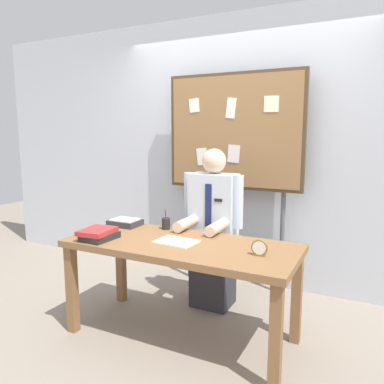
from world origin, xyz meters
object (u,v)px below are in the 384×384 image
book_stack (99,234)px  open_notebook (176,242)px  person (213,234)px  paper_tray (125,222)px  desk_clock (259,248)px  desk (181,254)px  pen_holder (166,223)px  bulletin_board (234,135)px

book_stack → open_notebook: 0.60m
person → paper_tray: 0.77m
paper_tray → desk_clock: bearing=-11.9°
desk → paper_tray: 0.72m
book_stack → paper_tray: size_ratio=1.08×
person → pen_holder: person is taller
pen_holder → open_notebook: bearing=-49.0°
desk → desk_clock: desk_clock is taller
desk → bulletin_board: (-0.00, 1.08, 0.87)m
desk → open_notebook: (-0.03, -0.02, 0.10)m
person → pen_holder: size_ratio=8.81×
bulletin_board → book_stack: bulletin_board is taller
person → bulletin_board: bearing=90.0°
paper_tray → book_stack: bearing=-79.5°
paper_tray → bulletin_board: bearing=51.7°
desk → paper_tray: (-0.67, 0.23, 0.12)m
bulletin_board → paper_tray: bearing=-128.3°
desk → pen_holder: size_ratio=10.68×
open_notebook → paper_tray: paper_tray is taller
pen_holder → bulletin_board: bearing=69.8°
bulletin_board → person: bearing=-90.0°
desk_clock → paper_tray: size_ratio=0.42×
bulletin_board → desk_clock: size_ratio=19.38×
desk → desk_clock: size_ratio=15.72×
bulletin_board → open_notebook: (-0.03, -1.10, -0.77)m
desk → pen_holder: pen_holder is taller
person → desk_clock: (0.60, -0.63, 0.14)m
desk_clock → open_notebook: bearing=178.3°
book_stack → open_notebook: (0.56, 0.19, -0.04)m
open_notebook → desk_clock: (0.63, -0.02, 0.04)m
desk → desk_clock: (0.60, -0.04, 0.14)m
desk_clock → person: bearing=133.6°
book_stack → pen_holder: pen_holder is taller
desk_clock → pen_holder: size_ratio=0.68×
person → open_notebook: size_ratio=4.81×
person → book_stack: bearing=-126.2°
person → bulletin_board: 0.99m
desk → book_stack: book_stack is taller
book_stack → paper_tray: 0.45m
bulletin_board → desk_clock: (0.60, -1.12, -0.73)m
desk_clock → pen_holder: bearing=160.2°
pen_holder → desk: bearing=-44.0°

